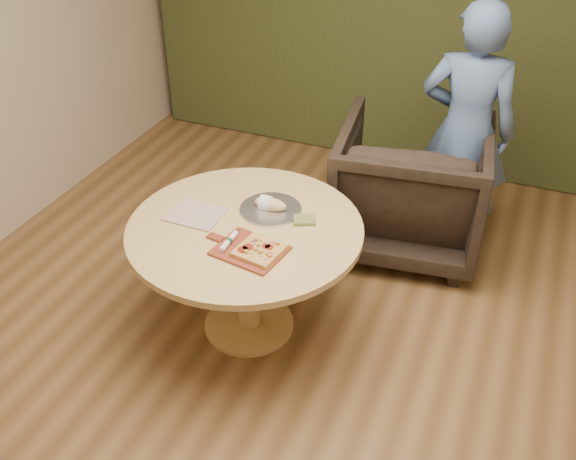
# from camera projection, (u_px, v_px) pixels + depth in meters

# --- Properties ---
(room_shell) EXTENTS (5.04, 6.04, 2.84)m
(room_shell) POSITION_uv_depth(u_px,v_px,m) (286.00, 174.00, 2.72)
(room_shell) COLOR brown
(room_shell) RESTS_ON ground
(curtain) EXTENTS (4.80, 0.14, 2.78)m
(curtain) POSITION_uv_depth(u_px,v_px,m) (431.00, 0.00, 4.92)
(curtain) COLOR #2E3719
(curtain) RESTS_ON ground
(pedestal_table) EXTENTS (1.32, 1.32, 0.75)m
(pedestal_table) POSITION_uv_depth(u_px,v_px,m) (246.00, 246.00, 3.63)
(pedestal_table) COLOR tan
(pedestal_table) RESTS_ON ground
(pizza_paddle) EXTENTS (0.47, 0.33, 0.01)m
(pizza_paddle) POSITION_uv_depth(u_px,v_px,m) (248.00, 250.00, 3.35)
(pizza_paddle) COLOR brown
(pizza_paddle) RESTS_ON pedestal_table
(flatbread_pizza) EXTENTS (0.25, 0.25, 0.04)m
(flatbread_pizza) POSITION_uv_depth(u_px,v_px,m) (259.00, 250.00, 3.32)
(flatbread_pizza) COLOR tan
(flatbread_pizza) RESTS_ON pizza_paddle
(cutlery_roll) EXTENTS (0.03, 0.20, 0.03)m
(cutlery_roll) POSITION_uv_depth(u_px,v_px,m) (229.00, 241.00, 3.38)
(cutlery_roll) COLOR white
(cutlery_roll) RESTS_ON pizza_paddle
(newspaper) EXTENTS (0.30, 0.25, 0.01)m
(newspaper) POSITION_uv_depth(u_px,v_px,m) (196.00, 214.00, 3.63)
(newspaper) COLOR silver
(newspaper) RESTS_ON pedestal_table
(serving_tray) EXTENTS (0.36, 0.36, 0.02)m
(serving_tray) POSITION_uv_depth(u_px,v_px,m) (271.00, 209.00, 3.67)
(serving_tray) COLOR silver
(serving_tray) RESTS_ON pedestal_table
(bread_roll) EXTENTS (0.19, 0.09, 0.09)m
(bread_roll) POSITION_uv_depth(u_px,v_px,m) (269.00, 204.00, 3.65)
(bread_roll) COLOR beige
(bread_roll) RESTS_ON serving_tray
(green_packet) EXTENTS (0.15, 0.14, 0.02)m
(green_packet) POSITION_uv_depth(u_px,v_px,m) (304.00, 220.00, 3.58)
(green_packet) COLOR #565E2A
(green_packet) RESTS_ON pedestal_table
(armchair) EXTENTS (1.10, 1.04, 1.02)m
(armchair) POSITION_uv_depth(u_px,v_px,m) (411.00, 182.00, 4.41)
(armchair) COLOR black
(armchair) RESTS_ON ground
(person_standing) EXTENTS (0.64, 0.42, 1.75)m
(person_standing) POSITION_uv_depth(u_px,v_px,m) (466.00, 132.00, 4.23)
(person_standing) COLOR #4C6896
(person_standing) RESTS_ON ground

